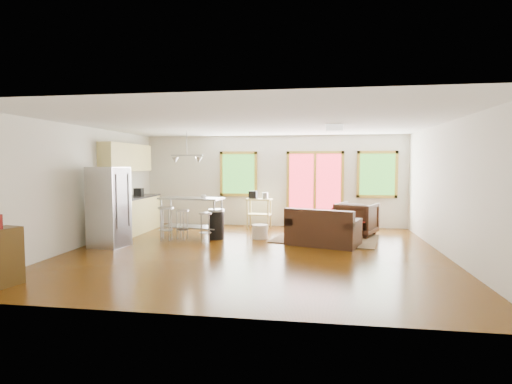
# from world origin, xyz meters

# --- Properties ---
(floor) EXTENTS (7.50, 7.00, 0.02)m
(floor) POSITION_xyz_m (0.00, 0.00, -0.01)
(floor) COLOR #371D04
(floor) RESTS_ON ground
(ceiling) EXTENTS (7.50, 7.00, 0.02)m
(ceiling) POSITION_xyz_m (0.00, 0.00, 2.61)
(ceiling) COLOR silver
(ceiling) RESTS_ON ground
(back_wall) EXTENTS (7.50, 0.02, 2.60)m
(back_wall) POSITION_xyz_m (0.00, 3.51, 1.30)
(back_wall) COLOR beige
(back_wall) RESTS_ON ground
(left_wall) EXTENTS (0.02, 7.00, 2.60)m
(left_wall) POSITION_xyz_m (-3.76, 0.00, 1.30)
(left_wall) COLOR beige
(left_wall) RESTS_ON ground
(right_wall) EXTENTS (0.02, 7.00, 2.60)m
(right_wall) POSITION_xyz_m (3.76, 0.00, 1.30)
(right_wall) COLOR beige
(right_wall) RESTS_ON ground
(front_wall) EXTENTS (7.50, 0.02, 2.60)m
(front_wall) POSITION_xyz_m (0.00, -3.51, 1.30)
(front_wall) COLOR beige
(front_wall) RESTS_ON ground
(window_left) EXTENTS (1.10, 0.05, 1.30)m
(window_left) POSITION_xyz_m (-1.00, 3.46, 1.50)
(window_left) COLOR #295D1D
(window_left) RESTS_ON back_wall
(french_doors) EXTENTS (1.60, 0.05, 2.10)m
(french_doors) POSITION_xyz_m (1.20, 3.46, 1.10)
(french_doors) COLOR red
(french_doors) RESTS_ON back_wall
(window_right) EXTENTS (1.10, 0.05, 1.30)m
(window_right) POSITION_xyz_m (2.90, 3.46, 1.50)
(window_right) COLOR #295D1D
(window_right) RESTS_ON back_wall
(rug) EXTENTS (2.66, 2.23, 0.02)m
(rug) POSITION_xyz_m (1.48, 1.62, 0.01)
(rug) COLOR #415736
(rug) RESTS_ON floor
(loveseat) EXTENTS (1.72, 1.31, 0.81)m
(loveseat) POSITION_xyz_m (1.39, 0.90, 0.32)
(loveseat) COLOR black
(loveseat) RESTS_ON floor
(coffee_table) EXTENTS (1.03, 0.64, 0.41)m
(coffee_table) POSITION_xyz_m (1.65, 1.70, 0.35)
(coffee_table) COLOR #37260C
(coffee_table) RESTS_ON floor
(armchair) EXTENTS (1.16, 1.13, 0.92)m
(armchair) POSITION_xyz_m (2.24, 2.19, 0.46)
(armchair) COLOR black
(armchair) RESTS_ON floor
(ottoman) EXTENTS (0.66, 0.66, 0.42)m
(ottoman) POSITION_xyz_m (1.18, 2.09, 0.21)
(ottoman) COLOR black
(ottoman) RESTS_ON floor
(pouf) EXTENTS (0.45, 0.45, 0.33)m
(pouf) POSITION_xyz_m (-0.08, 1.46, 0.17)
(pouf) COLOR beige
(pouf) RESTS_ON floor
(vase) EXTENTS (0.24, 0.24, 0.31)m
(vase) POSITION_xyz_m (1.66, 1.96, 0.51)
(vase) COLOR silver
(vase) RESTS_ON coffee_table
(book) EXTENTS (0.23, 0.09, 0.32)m
(book) POSITION_xyz_m (2.17, 1.75, 0.56)
(book) COLOR maroon
(book) RESTS_ON coffee_table
(cabinets) EXTENTS (0.64, 2.24, 2.30)m
(cabinets) POSITION_xyz_m (-3.49, 1.70, 0.93)
(cabinets) COLOR tan
(cabinets) RESTS_ON floor
(refrigerator) EXTENTS (0.78, 0.76, 1.72)m
(refrigerator) POSITION_xyz_m (-3.17, 0.05, 0.86)
(refrigerator) COLOR #B7BABC
(refrigerator) RESTS_ON floor
(island) EXTENTS (1.60, 0.82, 0.97)m
(island) POSITION_xyz_m (-1.77, 1.40, 0.67)
(island) COLOR #B7BABC
(island) RESTS_ON floor
(cup) EXTENTS (0.15, 0.14, 0.12)m
(cup) POSITION_xyz_m (-1.45, 1.37, 1.01)
(cup) COLOR silver
(cup) RESTS_ON island
(bar_stool_a) EXTENTS (0.40, 0.40, 0.78)m
(bar_stool_a) POSITION_xyz_m (-2.24, 0.94, 0.58)
(bar_stool_a) COLOR #B7BABC
(bar_stool_a) RESTS_ON floor
(bar_stool_b) EXTENTS (0.38, 0.38, 0.70)m
(bar_stool_b) POSITION_xyz_m (-1.92, 1.16, 0.52)
(bar_stool_b) COLOR #B7BABC
(bar_stool_b) RESTS_ON floor
(bar_stool_c) EXTENTS (0.41, 0.41, 0.67)m
(bar_stool_c) POSITION_xyz_m (-1.28, 0.89, 0.50)
(bar_stool_c) COLOR #B7BABC
(bar_stool_c) RESTS_ON floor
(trash_can) EXTENTS (0.49, 0.49, 0.72)m
(trash_can) POSITION_xyz_m (-1.10, 1.23, 0.36)
(trash_can) COLOR black
(trash_can) RESTS_ON floor
(kitchen_cart) EXTENTS (0.71, 0.49, 1.04)m
(kitchen_cart) POSITION_xyz_m (-0.35, 2.98, 0.71)
(kitchen_cart) COLOR tan
(kitchen_cart) RESTS_ON floor
(ceiling_flush) EXTENTS (0.35, 0.35, 0.12)m
(ceiling_flush) POSITION_xyz_m (1.60, 0.60, 2.53)
(ceiling_flush) COLOR white
(ceiling_flush) RESTS_ON ceiling
(pendant_light) EXTENTS (0.80, 0.18, 0.79)m
(pendant_light) POSITION_xyz_m (-1.90, 1.50, 1.90)
(pendant_light) COLOR gray
(pendant_light) RESTS_ON ceiling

